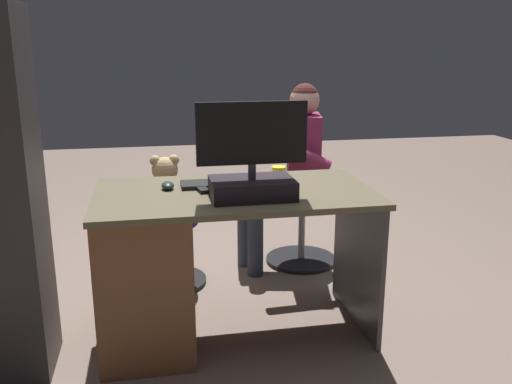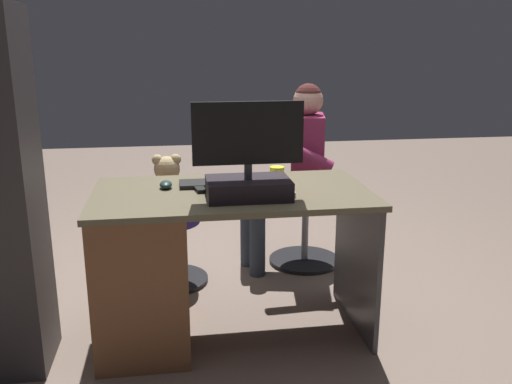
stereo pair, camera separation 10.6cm
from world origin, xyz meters
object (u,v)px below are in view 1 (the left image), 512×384
object	(u,v)px
keyboard	(224,183)
visitor_chair	(302,227)
desk	(166,263)
cup	(279,176)
person	(292,162)
office_chair_teddy	(168,243)
teddy_bear	(166,188)
tv_remote	(201,189)
monitor	(252,171)
computer_mouse	(168,185)

from	to	relation	value
keyboard	visitor_chair	world-z (taller)	keyboard
desk	visitor_chair	size ratio (longest dim) A/B	2.80
cup	person	bearing A→B (deg)	-109.30
keyboard	office_chair_teddy	bearing A→B (deg)	-62.93
office_chair_teddy	teddy_bear	distance (m)	0.34
cup	teddy_bear	world-z (taller)	cup
tv_remote	visitor_chair	bearing A→B (deg)	-142.83
desk	monitor	world-z (taller)	monitor
desk	visitor_chair	xyz separation A→B (m)	(-0.91, -0.84, -0.15)
computer_mouse	tv_remote	size ratio (longest dim) A/B	0.64
computer_mouse	cup	size ratio (longest dim) A/B	1.05
monitor	teddy_bear	distance (m)	0.91
teddy_bear	visitor_chair	xyz separation A→B (m)	(-0.88, -0.17, -0.35)
tv_remote	teddy_bear	bearing A→B (deg)	-86.53
desk	teddy_bear	xyz separation A→B (m)	(-0.03, -0.66, 0.20)
office_chair_teddy	person	world-z (taller)	person
tv_remote	teddy_bear	xyz separation A→B (m)	(0.15, -0.62, -0.15)
cup	visitor_chair	bearing A→B (deg)	-114.11
teddy_bear	keyboard	bearing A→B (deg)	116.52
desk	keyboard	size ratio (longest dim) A/B	3.13
monitor	computer_mouse	world-z (taller)	monitor
cup	visitor_chair	size ratio (longest dim) A/B	0.20
cup	teddy_bear	distance (m)	0.82
monitor	tv_remote	size ratio (longest dim) A/B	3.31
monitor	visitor_chair	world-z (taller)	monitor
desk	monitor	size ratio (longest dim) A/B	2.64
office_chair_teddy	computer_mouse	bearing A→B (deg)	89.88
tv_remote	teddy_bear	size ratio (longest dim) A/B	0.42
cup	office_chair_teddy	distance (m)	0.95
monitor	keyboard	size ratio (longest dim) A/B	1.18
office_chair_teddy	person	distance (m)	0.93
keyboard	tv_remote	bearing A→B (deg)	32.31
office_chair_teddy	teddy_bear	xyz separation A→B (m)	(-0.00, -0.01, 0.34)
tv_remote	cup	bearing A→B (deg)	175.17
teddy_bear	person	xyz separation A→B (m)	(-0.80, -0.16, 0.09)
person	desk	bearing A→B (deg)	44.71
keyboard	office_chair_teddy	world-z (taller)	keyboard
desk	office_chair_teddy	xyz separation A→B (m)	(-0.03, -0.65, -0.14)
computer_mouse	person	distance (m)	1.09
monitor	keyboard	world-z (taller)	monitor
keyboard	teddy_bear	xyz separation A→B (m)	(0.27, -0.55, -0.15)
cup	person	world-z (taller)	person
computer_mouse	person	world-z (taller)	person
cup	visitor_chair	world-z (taller)	cup
monitor	teddy_bear	xyz separation A→B (m)	(0.37, -0.79, -0.27)
desk	computer_mouse	distance (m)	0.37
desk	office_chair_teddy	world-z (taller)	desk
computer_mouse	office_chair_teddy	bearing A→B (deg)	-90.12
monitor	person	world-z (taller)	person
keyboard	person	xyz separation A→B (m)	(-0.53, -0.71, -0.06)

